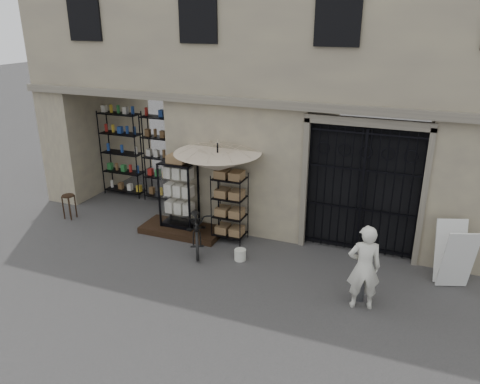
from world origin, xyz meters
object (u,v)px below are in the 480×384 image
at_px(market_umbrella, 218,157).
at_px(white_bucket, 240,255).
at_px(display_cabinet, 179,198).
at_px(wire_rack, 230,208).
at_px(bicycle, 198,246).
at_px(easel_sign, 454,255).
at_px(shopkeeper, 360,306).
at_px(steel_bollard, 361,279).
at_px(wooden_stool, 69,206).

distance_m(market_umbrella, white_bucket, 2.25).
relative_size(display_cabinet, wire_rack, 1.07).
bearing_deg(market_umbrella, white_bucket, -42.72).
bearing_deg(bicycle, market_umbrella, 35.55).
bearing_deg(easel_sign, shopkeeper, -157.06).
bearing_deg(shopkeeper, wire_rack, -43.17).
relative_size(market_umbrella, bicycle, 1.48).
bearing_deg(display_cabinet, wire_rack, 2.74).
bearing_deg(market_umbrella, steel_bollard, -21.64).
bearing_deg(display_cabinet, white_bucket, -20.24).
distance_m(wire_rack, market_umbrella, 1.26).
xyz_separation_m(wire_rack, steel_bollard, (3.26, -1.43, -0.36)).
bearing_deg(shopkeeper, bicycle, -31.72).
xyz_separation_m(market_umbrella, easel_sign, (5.11, -0.20, -1.38)).
xyz_separation_m(white_bucket, wooden_stool, (-5.00, 0.43, 0.22)).
bearing_deg(display_cabinet, steel_bollard, -14.20).
xyz_separation_m(market_umbrella, steel_bollard, (3.53, -1.40, -1.59)).
height_order(wire_rack, bicycle, wire_rack).
relative_size(white_bucket, shopkeeper, 0.16).
bearing_deg(steel_bollard, white_bucket, 167.27).
relative_size(wire_rack, white_bucket, 6.45).
height_order(market_umbrella, easel_sign, market_umbrella).
xyz_separation_m(market_umbrella, wooden_stool, (-4.14, -0.36, -1.70)).
relative_size(white_bucket, bicycle, 0.13).
relative_size(wire_rack, market_umbrella, 0.58).
height_order(white_bucket, easel_sign, easel_sign).
distance_m(white_bucket, wooden_stool, 5.03).
height_order(display_cabinet, wooden_stool, display_cabinet).
distance_m(white_bucket, shopkeeper, 2.83).
distance_m(wire_rack, white_bucket, 1.23).
bearing_deg(wire_rack, display_cabinet, -162.74).
bearing_deg(easel_sign, wooden_stool, 161.58).
bearing_deg(wooden_stool, market_umbrella, 5.03).
xyz_separation_m(market_umbrella, shopkeeper, (3.57, -1.61, -2.04)).
bearing_deg(market_umbrella, shopkeeper, -24.24).
relative_size(display_cabinet, easel_sign, 1.38).
relative_size(shopkeeper, easel_sign, 1.29).
relative_size(bicycle, shopkeeper, 1.17).
height_order(display_cabinet, white_bucket, display_cabinet).
relative_size(wooden_stool, easel_sign, 0.51).
bearing_deg(bicycle, display_cabinet, 114.03).
bearing_deg(white_bucket, shopkeeper, -16.66).
relative_size(wooden_stool, shopkeeper, 0.40).
bearing_deg(bicycle, steel_bollard, -40.08).
height_order(market_umbrella, white_bucket, market_umbrella).
bearing_deg(wire_rack, market_umbrella, -155.39).
bearing_deg(wire_rack, easel_sign, 14.97).
height_order(steel_bollard, shopkeeper, steel_bollard).
height_order(display_cabinet, easel_sign, display_cabinet).
relative_size(market_umbrella, shopkeeper, 1.73).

